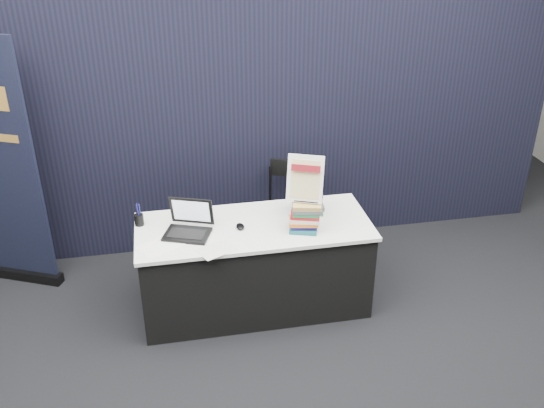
{
  "coord_description": "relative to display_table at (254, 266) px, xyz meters",
  "views": [
    {
      "loc": [
        -0.63,
        -3.43,
        3.06
      ],
      "look_at": [
        0.14,
        0.55,
        0.92
      ],
      "focal_mm": 40.0,
      "sensor_mm": 36.0,
      "label": 1
    }
  ],
  "objects": [
    {
      "name": "floor",
      "position": [
        0.0,
        -0.55,
        -0.38
      ],
      "size": [
        8.0,
        8.0,
        0.0
      ],
      "primitive_type": "plane",
      "color": "black",
      "rests_on": "ground"
    },
    {
      "name": "wall_back",
      "position": [
        0.0,
        3.45,
        1.37
      ],
      "size": [
        8.0,
        0.02,
        3.5
      ],
      "primitive_type": "cube",
      "color": "#B3B2A9",
      "rests_on": "floor"
    },
    {
      "name": "drape_partition",
      "position": [
        0.0,
        1.05,
        0.82
      ],
      "size": [
        6.0,
        0.08,
        2.4
      ],
      "primitive_type": "cube",
      "color": "black",
      "rests_on": "floor"
    },
    {
      "name": "display_table",
      "position": [
        0.0,
        0.0,
        0.0
      ],
      "size": [
        1.8,
        0.75,
        0.75
      ],
      "color": "black",
      "rests_on": "floor"
    },
    {
      "name": "laptop",
      "position": [
        -0.51,
        -0.02,
        0.43
      ],
      "size": [
        0.39,
        0.37,
        0.25
      ],
      "rotation": [
        0.0,
        0.0,
        -0.36
      ],
      "color": "black",
      "rests_on": "display_table"
    },
    {
      "name": "mouse",
      "position": [
        -0.11,
        -0.03,
        0.39
      ],
      "size": [
        0.07,
        0.1,
        0.03
      ],
      "primitive_type": "ellipsoid",
      "rotation": [
        0.0,
        0.0,
        0.04
      ],
      "color": "black",
      "rests_on": "display_table"
    },
    {
      "name": "brochure_left",
      "position": [
        -0.71,
        -0.17,
        0.38
      ],
      "size": [
        0.37,
        0.34,
        0.0
      ],
      "primitive_type": "cube",
      "rotation": [
        0.0,
        0.0,
        0.54
      ],
      "color": "white",
      "rests_on": "display_table"
    },
    {
      "name": "brochure_mid",
      "position": [
        -0.49,
        -0.06,
        0.38
      ],
      "size": [
        0.34,
        0.25,
        0.0
      ],
      "primitive_type": "cube",
      "rotation": [
        0.0,
        0.0,
        -0.05
      ],
      "color": "white",
      "rests_on": "display_table"
    },
    {
      "name": "brochure_right",
      "position": [
        -0.32,
        -0.3,
        0.38
      ],
      "size": [
        0.31,
        0.27,
        0.0
      ],
      "primitive_type": "cube",
      "rotation": [
        0.0,
        0.0,
        0.45
      ],
      "color": "silver",
      "rests_on": "display_table"
    },
    {
      "name": "pen_cup",
      "position": [
        -0.86,
        0.17,
        0.42
      ],
      "size": [
        0.09,
        0.09,
        0.09
      ],
      "primitive_type": "cylinder",
      "rotation": [
        0.0,
        0.0,
        -0.29
      ],
      "color": "black",
      "rests_on": "display_table"
    },
    {
      "name": "book_stack_tall",
      "position": [
        0.37,
        -0.14,
        0.49
      ],
      "size": [
        0.24,
        0.21,
        0.23
      ],
      "rotation": [
        0.0,
        0.0,
        -0.25
      ],
      "color": "#175459",
      "rests_on": "display_table"
    },
    {
      "name": "book_stack_short",
      "position": [
        0.46,
        0.13,
        0.47
      ],
      "size": [
        0.25,
        0.21,
        0.19
      ],
      "rotation": [
        0.0,
        0.0,
        -0.19
      ],
      "color": "#228249",
      "rests_on": "display_table"
    },
    {
      "name": "info_sign",
      "position": [
        0.37,
        -0.11,
        0.78
      ],
      "size": [
        0.29,
        0.2,
        0.37
      ],
      "rotation": [
        0.0,
        0.0,
        -0.39
      ],
      "color": "black",
      "rests_on": "book_stack_tall"
    },
    {
      "name": "stacking_chair",
      "position": [
        0.48,
        0.63,
        0.13
      ],
      "size": [
        0.54,
        0.56,
        0.91
      ],
      "rotation": [
        0.0,
        0.0,
        -0.42
      ],
      "color": "black",
      "rests_on": "floor"
    }
  ]
}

